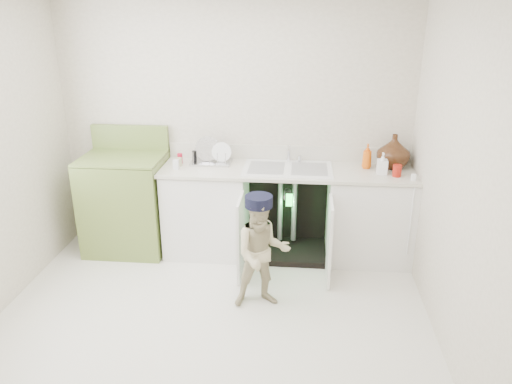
# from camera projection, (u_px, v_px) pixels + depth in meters

# --- Properties ---
(ground) EXTENTS (3.50, 3.50, 0.00)m
(ground) POSITION_uv_depth(u_px,v_px,m) (212.00, 319.00, 4.02)
(ground) COLOR beige
(ground) RESTS_ON ground
(room_shell) EXTENTS (6.00, 5.50, 1.26)m
(room_shell) POSITION_uv_depth(u_px,v_px,m) (206.00, 173.00, 3.58)
(room_shell) COLOR beige
(room_shell) RESTS_ON ground
(counter_run) EXTENTS (2.44, 1.02, 1.23)m
(counter_run) POSITION_uv_depth(u_px,v_px,m) (290.00, 210.00, 4.93)
(counter_run) COLOR white
(counter_run) RESTS_ON ground
(avocado_stove) EXTENTS (0.79, 0.65, 1.23)m
(avocado_stove) POSITION_uv_depth(u_px,v_px,m) (126.00, 202.00, 5.04)
(avocado_stove) COLOR olive
(avocado_stove) RESTS_ON ground
(repair_worker) EXTENTS (0.54, 0.83, 0.98)m
(repair_worker) POSITION_uv_depth(u_px,v_px,m) (262.00, 252.00, 4.06)
(repair_worker) COLOR beige
(repair_worker) RESTS_ON ground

